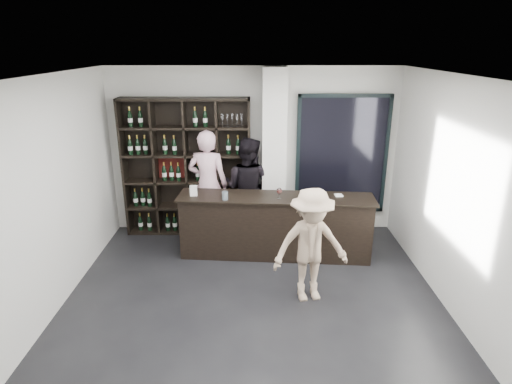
{
  "coord_description": "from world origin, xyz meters",
  "views": [
    {
      "loc": [
        0.03,
        -4.58,
        3.24
      ],
      "look_at": [
        0.04,
        1.1,
        1.27
      ],
      "focal_mm": 30.0,
      "sensor_mm": 36.0,
      "label": 1
    }
  ],
  "objects_px": {
    "wine_shelf": "(187,168)",
    "taster_black": "(248,188)",
    "customer": "(311,246)",
    "taster_pink": "(208,185)",
    "tasting_counter": "(275,226)"
  },
  "relations": [
    {
      "from": "wine_shelf",
      "to": "taster_black",
      "type": "xyz_separation_m",
      "value": [
        1.05,
        -0.17,
        -0.31
      ]
    },
    {
      "from": "wine_shelf",
      "to": "taster_black",
      "type": "height_order",
      "value": "wine_shelf"
    },
    {
      "from": "wine_shelf",
      "to": "taster_black",
      "type": "relative_size",
      "value": 1.35
    },
    {
      "from": "taster_black",
      "to": "customer",
      "type": "distance_m",
      "value": 2.18
    },
    {
      "from": "taster_black",
      "to": "taster_pink",
      "type": "bearing_deg",
      "value": 23.8
    },
    {
      "from": "wine_shelf",
      "to": "taster_pink",
      "type": "relative_size",
      "value": 1.26
    },
    {
      "from": "taster_pink",
      "to": "wine_shelf",
      "type": "bearing_deg",
      "value": -14.62
    },
    {
      "from": "tasting_counter",
      "to": "taster_pink",
      "type": "xyz_separation_m",
      "value": [
        -1.13,
        0.75,
        0.45
      ]
    },
    {
      "from": "taster_black",
      "to": "tasting_counter",
      "type": "bearing_deg",
      "value": 144.63
    },
    {
      "from": "taster_black",
      "to": "customer",
      "type": "bearing_deg",
      "value": 136.83
    },
    {
      "from": "wine_shelf",
      "to": "customer",
      "type": "bearing_deg",
      "value": -48.73
    },
    {
      "from": "wine_shelf",
      "to": "taster_pink",
      "type": "height_order",
      "value": "wine_shelf"
    },
    {
      "from": "customer",
      "to": "taster_pink",
      "type": "bearing_deg",
      "value": 116.19
    },
    {
      "from": "tasting_counter",
      "to": "wine_shelf",
      "type": "bearing_deg",
      "value": 152.89
    },
    {
      "from": "taster_pink",
      "to": "taster_black",
      "type": "xyz_separation_m",
      "value": [
        0.68,
        0.0,
        -0.06
      ]
    }
  ]
}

